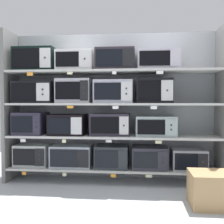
% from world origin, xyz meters
% --- Properties ---
extents(ground, '(6.90, 6.00, 0.02)m').
position_xyz_m(ground, '(0.00, -1.00, -0.01)').
color(ground, '#B2B7BC').
extents(back_panel, '(3.10, 0.04, 2.13)m').
position_xyz_m(back_panel, '(0.00, 0.27, 1.06)').
color(back_panel, '#9EA3A8').
rests_on(back_panel, ground).
extents(upright_left, '(0.05, 0.49, 2.13)m').
position_xyz_m(upright_left, '(-1.48, 0.00, 1.06)').
color(upright_left, slate).
rests_on(upright_left, ground).
extents(upright_right, '(0.05, 0.49, 2.13)m').
position_xyz_m(upright_right, '(1.48, 0.00, 1.06)').
color(upright_right, slate).
rests_on(upright_right, ground).
extents(shelf_0, '(2.90, 0.49, 0.03)m').
position_xyz_m(shelf_0, '(0.00, 0.00, 0.19)').
color(shelf_0, beige).
rests_on(shelf_0, ground).
extents(microwave_0, '(0.48, 0.36, 0.30)m').
position_xyz_m(microwave_0, '(-1.15, -0.00, 0.36)').
color(microwave_0, '#B1B7B5').
rests_on(microwave_0, shelf_0).
extents(microwave_1, '(0.57, 0.40, 0.30)m').
position_xyz_m(microwave_1, '(-0.57, -0.00, 0.36)').
color(microwave_1, '#99A4AF').
rests_on(microwave_1, shelf_0).
extents(microwave_2, '(0.45, 0.42, 0.31)m').
position_xyz_m(microwave_2, '(0.00, -0.00, 0.36)').
color(microwave_2, '#272C31').
rests_on(microwave_2, shelf_0).
extents(microwave_3, '(0.48, 0.43, 0.30)m').
position_xyz_m(microwave_3, '(0.53, -0.00, 0.36)').
color(microwave_3, '#2A2A34').
rests_on(microwave_3, shelf_0).
extents(microwave_4, '(0.45, 0.39, 0.27)m').
position_xyz_m(microwave_4, '(1.05, -0.00, 0.34)').
color(microwave_4, '#9E9FAC').
rests_on(microwave_4, shelf_0).
extents(price_tag_0, '(0.06, 0.00, 0.04)m').
position_xyz_m(price_tag_0, '(-1.18, -0.25, 0.15)').
color(price_tag_0, orange).
extents(price_tag_1, '(0.05, 0.00, 0.05)m').
position_xyz_m(price_tag_1, '(-0.62, -0.25, 0.15)').
color(price_tag_1, beige).
extents(price_tag_2, '(0.07, 0.00, 0.05)m').
position_xyz_m(price_tag_2, '(0.04, -0.25, 0.15)').
color(price_tag_2, orange).
extents(price_tag_3, '(0.08, 0.00, 0.03)m').
position_xyz_m(price_tag_3, '(0.51, -0.25, 0.16)').
color(price_tag_3, beige).
extents(price_tag_4, '(0.06, 0.00, 0.05)m').
position_xyz_m(price_tag_4, '(1.04, -0.25, 0.15)').
color(price_tag_4, orange).
extents(shelf_1, '(2.90, 0.49, 0.03)m').
position_xyz_m(shelf_1, '(0.00, 0.00, 0.64)').
color(shelf_1, beige).
extents(microwave_5, '(0.42, 0.42, 0.32)m').
position_xyz_m(microwave_5, '(-1.18, -0.00, 0.82)').
color(microwave_5, '#2A2738').
rests_on(microwave_5, shelf_1).
extents(microwave_6, '(0.50, 0.41, 0.29)m').
position_xyz_m(microwave_6, '(-0.63, -0.00, 0.80)').
color(microwave_6, black).
rests_on(microwave_6, shelf_1).
extents(microwave_7, '(0.54, 0.34, 0.30)m').
position_xyz_m(microwave_7, '(-0.02, -0.00, 0.81)').
color(microwave_7, '#2E2937').
rests_on(microwave_7, shelf_1).
extents(microwave_8, '(0.55, 0.39, 0.27)m').
position_xyz_m(microwave_8, '(0.61, -0.00, 0.79)').
color(microwave_8, '#96A8A9').
rests_on(microwave_8, shelf_1).
extents(price_tag_5, '(0.07, 0.00, 0.04)m').
position_xyz_m(price_tag_5, '(-1.19, -0.25, 0.60)').
color(price_tag_5, white).
extents(price_tag_6, '(0.05, 0.00, 0.05)m').
position_xyz_m(price_tag_6, '(-0.62, -0.25, 0.60)').
color(price_tag_6, beige).
extents(price_tag_7, '(0.08, 0.00, 0.03)m').
position_xyz_m(price_tag_7, '(-0.02, -0.25, 0.61)').
color(price_tag_7, white).
extents(price_tag_8, '(0.08, 0.00, 0.04)m').
position_xyz_m(price_tag_8, '(0.63, -0.25, 0.60)').
color(price_tag_8, beige).
extents(shelf_2, '(2.90, 0.49, 0.03)m').
position_xyz_m(shelf_2, '(0.00, 0.00, 1.09)').
color(shelf_2, beige).
extents(microwave_9, '(0.57, 0.41, 0.30)m').
position_xyz_m(microwave_9, '(-1.11, -0.00, 1.26)').
color(microwave_9, black).
rests_on(microwave_9, shelf_2).
extents(microwave_10, '(0.48, 0.40, 0.34)m').
position_xyz_m(microwave_10, '(-0.53, -0.00, 1.28)').
color(microwave_10, '#B4B4BF').
rests_on(microwave_10, shelf_2).
extents(microwave_11, '(0.53, 0.41, 0.32)m').
position_xyz_m(microwave_11, '(0.03, -0.00, 1.27)').
color(microwave_11, '#B1B2C3').
rests_on(microwave_11, shelf_2).
extents(microwave_12, '(0.49, 0.36, 0.33)m').
position_xyz_m(microwave_12, '(0.59, -0.00, 1.28)').
color(microwave_12, black).
rests_on(microwave_12, shelf_2).
extents(price_tag_9, '(0.08, 0.00, 0.03)m').
position_xyz_m(price_tag_9, '(-0.53, -0.25, 1.06)').
color(price_tag_9, orange).
extents(price_tag_10, '(0.08, 0.00, 0.04)m').
position_xyz_m(price_tag_10, '(0.07, -0.25, 1.05)').
color(price_tag_10, white).
extents(price_tag_11, '(0.08, 0.00, 0.04)m').
position_xyz_m(price_tag_11, '(0.57, -0.25, 1.05)').
color(price_tag_11, white).
extents(shelf_3, '(2.90, 0.49, 0.03)m').
position_xyz_m(shelf_3, '(0.00, 0.00, 1.54)').
color(shelf_3, beige).
extents(microwave_13, '(0.58, 0.35, 0.33)m').
position_xyz_m(microwave_13, '(-1.10, -0.00, 1.73)').
color(microwave_13, black).
rests_on(microwave_13, shelf_3).
extents(microwave_14, '(0.51, 0.36, 0.29)m').
position_xyz_m(microwave_14, '(-0.51, -0.00, 1.70)').
color(microwave_14, silver).
rests_on(microwave_14, shelf_3).
extents(microwave_15, '(0.53, 0.41, 0.30)m').
position_xyz_m(microwave_15, '(0.05, -0.00, 1.71)').
color(microwave_15, '#2C262E').
rests_on(microwave_15, shelf_3).
extents(microwave_16, '(0.56, 0.38, 0.27)m').
position_xyz_m(microwave_16, '(0.64, -0.00, 1.69)').
color(microwave_16, '#B5B0C0').
rests_on(microwave_16, shelf_3).
extents(price_tag_12, '(0.08, 0.00, 0.05)m').
position_xyz_m(price_tag_12, '(-1.08, -0.25, 1.50)').
color(price_tag_12, orange).
extents(price_tag_13, '(0.07, 0.00, 0.04)m').
position_xyz_m(price_tag_13, '(-0.54, -0.25, 1.51)').
color(price_tag_13, beige).
extents(price_tag_14, '(0.06, 0.00, 0.04)m').
position_xyz_m(price_tag_14, '(0.05, -0.25, 1.50)').
color(price_tag_14, white).
extents(price_tag_15, '(0.09, 0.00, 0.04)m').
position_xyz_m(price_tag_15, '(0.64, -0.25, 1.50)').
color(price_tag_15, white).
extents(shipping_carton, '(0.42, 0.42, 0.37)m').
position_xyz_m(shipping_carton, '(1.14, -0.81, 0.18)').
color(shipping_carton, tan).
rests_on(shipping_carton, ground).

